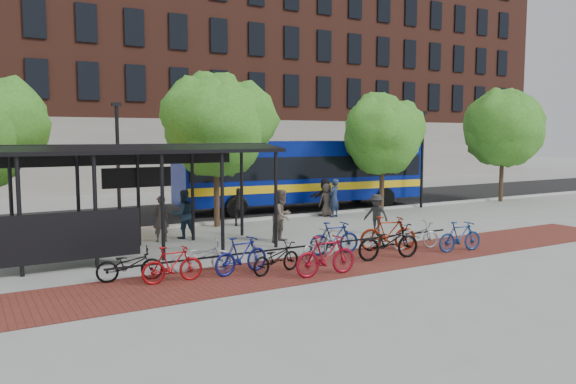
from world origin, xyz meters
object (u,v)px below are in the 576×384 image
lamp_post_left (118,164)px  bike_8 (388,241)px  bike_2 (201,256)px  pedestrian_8 (282,216)px  bike_11 (460,236)px  pedestrian_4 (238,207)px  pedestrian_5 (325,197)px  tree_b (217,121)px  pedestrian_7 (334,198)px  pedestrian_9 (376,214)px  pedestrian_2 (183,214)px  bike_3 (241,255)px  pedestrian_1 (161,219)px  bike_0 (130,265)px  pedestrian_6 (327,200)px  tree_d (504,125)px  bike_5 (326,256)px  bus (302,170)px  bus_shelter (113,163)px  bike_9 (388,233)px  bike_6 (319,245)px  lamp_post_right (422,156)px  tree_c (383,132)px  bike_7 (334,238)px  bike_4 (276,258)px  bike_10 (415,236)px  bike_1 (172,264)px

lamp_post_left → bike_8: (6.10, -8.89, -2.18)m
bike_2 → pedestrian_8: (4.26, 2.78, 0.50)m
bike_11 → pedestrian_4: size_ratio=1.05×
bike_8 → pedestrian_5: bearing=-15.1°
tree_b → pedestrian_7: 6.80m
lamp_post_left → pedestrian_9: lamp_post_left is taller
pedestrian_2 → bike_3: bearing=81.0°
pedestrian_1 → pedestrian_5: 9.38m
bike_0 → pedestrian_6: bearing=-44.7°
tree_d → bike_5: bearing=-153.6°
bus → bike_8: bus is taller
bus_shelter → bike_3: bus_shelter is taller
tree_b → bike_9: size_ratio=3.32×
lamp_post_left → bike_6: 9.17m
pedestrian_9 → lamp_post_right: bearing=98.9°
bus_shelter → tree_b: bearing=36.2°
tree_c → pedestrian_5: tree_c is taller
lamp_post_left → bike_9: lamp_post_left is taller
pedestrian_8 → tree_d: bearing=-12.1°
bus → tree_d: bearing=-8.8°
bike_7 → pedestrian_6: bearing=-27.0°
tree_d → bike_7: tree_d is taller
lamp_post_left → pedestrian_8: 6.86m
bike_8 → bike_11: bearing=-88.5°
bike_8 → bike_2: bearing=83.0°
bus_shelter → pedestrian_8: bearing=-5.6°
lamp_post_right → bike_7: lamp_post_right is taller
bus_shelter → lamp_post_left: 4.24m
tree_c → bike_0: 16.73m
tree_c → tree_d: bearing=0.0°
bike_4 → tree_c: bearing=-65.6°
tree_d → bike_10: bearing=-150.9°
pedestrian_2 → pedestrian_4: 3.51m
bus_shelter → bike_6: size_ratio=6.16×
bike_2 → pedestrian_6: (9.27, 7.25, 0.34)m
bike_11 → pedestrian_2: 9.99m
tree_d → lamp_post_left: (-22.10, 0.25, -1.72)m
pedestrian_4 → lamp_post_left: bearing=-163.0°
bike_10 → pedestrian_8: bearing=54.0°
tree_d → bike_7: (-17.04, -7.19, -3.93)m
pedestrian_5 → lamp_post_right: bearing=164.4°
lamp_post_left → bike_4: (2.20, -8.69, -2.31)m
pedestrian_2 → pedestrian_8: bearing=135.2°
bike_8 → pedestrian_7: 9.17m
bike_9 → pedestrian_8: (-2.29, 3.18, 0.37)m
bike_10 → lamp_post_right: bearing=-33.4°
tree_d → bike_1: tree_d is taller
lamp_post_right → pedestrian_9: (-7.28, -5.10, -1.96)m
bike_6 → pedestrian_8: pedestrian_8 is taller
bike_7 → pedestrian_8: pedestrian_8 is taller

